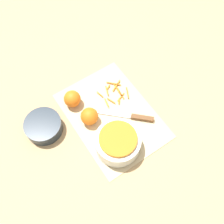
{
  "coord_description": "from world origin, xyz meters",
  "views": [
    {
      "loc": [
        -0.42,
        0.28,
        1.04
      ],
      "look_at": [
        0.0,
        0.0,
        0.04
      ],
      "focal_mm": 42.0,
      "sensor_mm": 36.0,
      "label": 1
    }
  ],
  "objects_px": {
    "bowl_speckled": "(118,142)",
    "bowl_dark": "(44,126)",
    "orange_right": "(72,99)",
    "orange_left": "(89,116)",
    "knife": "(136,117)"
  },
  "relations": [
    {
      "from": "bowl_dark",
      "to": "knife",
      "type": "relative_size",
      "value": 0.82
    },
    {
      "from": "bowl_speckled",
      "to": "bowl_dark",
      "type": "bearing_deg",
      "value": 41.9
    },
    {
      "from": "bowl_dark",
      "to": "knife",
      "type": "distance_m",
      "value": 0.4
    },
    {
      "from": "bowl_speckled",
      "to": "bowl_dark",
      "type": "height_order",
      "value": "bowl_speckled"
    },
    {
      "from": "knife",
      "to": "orange_left",
      "type": "relative_size",
      "value": 2.52
    },
    {
      "from": "bowl_speckled",
      "to": "orange_right",
      "type": "bearing_deg",
      "value": 10.23
    },
    {
      "from": "orange_left",
      "to": "orange_right",
      "type": "relative_size",
      "value": 1.02
    },
    {
      "from": "bowl_speckled",
      "to": "bowl_dark",
      "type": "xyz_separation_m",
      "value": [
        0.24,
        0.22,
        -0.02
      ]
    },
    {
      "from": "orange_right",
      "to": "bowl_dark",
      "type": "bearing_deg",
      "value": 103.7
    },
    {
      "from": "orange_left",
      "to": "orange_right",
      "type": "bearing_deg",
      "value": 8.69
    },
    {
      "from": "bowl_speckled",
      "to": "orange_left",
      "type": "bearing_deg",
      "value": 11.3
    },
    {
      "from": "orange_right",
      "to": "bowl_speckled",
      "type": "bearing_deg",
      "value": -169.77
    },
    {
      "from": "orange_left",
      "to": "bowl_dark",
      "type": "bearing_deg",
      "value": 67.64
    },
    {
      "from": "bowl_speckled",
      "to": "knife",
      "type": "xyz_separation_m",
      "value": [
        0.06,
        -0.14,
        -0.04
      ]
    },
    {
      "from": "bowl_dark",
      "to": "orange_right",
      "type": "bearing_deg",
      "value": -76.3
    }
  ]
}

